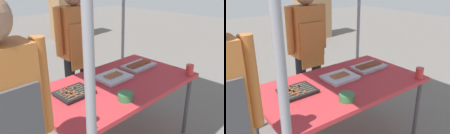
{
  "view_description": "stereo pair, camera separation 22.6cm",
  "coord_description": "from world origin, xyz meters",
  "views": [
    {
      "loc": [
        -1.47,
        -1.46,
        1.72
      ],
      "look_at": [
        0.0,
        0.05,
        0.9
      ],
      "focal_mm": 37.98,
      "sensor_mm": 36.0,
      "label": 1
    },
    {
      "loc": [
        -1.3,
        -1.61,
        1.72
      ],
      "look_at": [
        0.0,
        0.05,
        0.9
      ],
      "focal_mm": 37.98,
      "sensor_mm": 36.0,
      "label": 2
    }
  ],
  "objects": [
    {
      "name": "tray_pork_links",
      "position": [
        0.48,
        0.11,
        0.77
      ],
      "size": [
        0.37,
        0.23,
        0.05
      ],
      "color": "#ADADB2",
      "rests_on": "stall_table"
    },
    {
      "name": "vendor_woman",
      "position": [
        0.08,
        0.73,
        0.97
      ],
      "size": [
        0.52,
        0.23,
        1.63
      ],
      "rotation": [
        0.0,
        0.0,
        3.14
      ],
      "color": "black",
      "rests_on": "ground"
    },
    {
      "name": "condiment_bowl",
      "position": [
        -0.18,
        -0.29,
        0.78
      ],
      "size": [
        0.13,
        0.13,
        0.06
      ],
      "primitive_type": "cylinder",
      "color": "#33723F",
      "rests_on": "stall_table"
    },
    {
      "name": "stall_table",
      "position": [
        0.0,
        0.0,
        0.7
      ],
      "size": [
        1.6,
        0.9,
        0.75
      ],
      "color": "#C63338",
      "rests_on": "ground"
    },
    {
      "name": "drink_cup_near_edge",
      "position": [
        0.68,
        -0.4,
        0.81
      ],
      "size": [
        0.08,
        0.08,
        0.11
      ],
      "primitive_type": "cylinder",
      "color": "red",
      "rests_on": "stall_table"
    },
    {
      "name": "tray_meat_skewers",
      "position": [
        -0.43,
        0.08,
        0.77
      ],
      "size": [
        0.31,
        0.25,
        0.04
      ],
      "color": "black",
      "rests_on": "stall_table"
    },
    {
      "name": "customer_nearby",
      "position": [
        -1.17,
        -0.4,
        0.99
      ],
      "size": [
        0.52,
        0.23,
        1.67
      ],
      "color": "#333842",
      "rests_on": "ground"
    },
    {
      "name": "neighbor_stall_left",
      "position": [
        2.35,
        4.19,
        1.04
      ],
      "size": [
        0.92,
        0.58,
        2.08
      ],
      "color": "#9E724C",
      "rests_on": "ground"
    },
    {
      "name": "tray_grilled_sausages",
      "position": [
        0.05,
        0.09,
        0.77
      ],
      "size": [
        0.33,
        0.27,
        0.05
      ],
      "color": "silver",
      "rests_on": "stall_table"
    }
  ]
}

